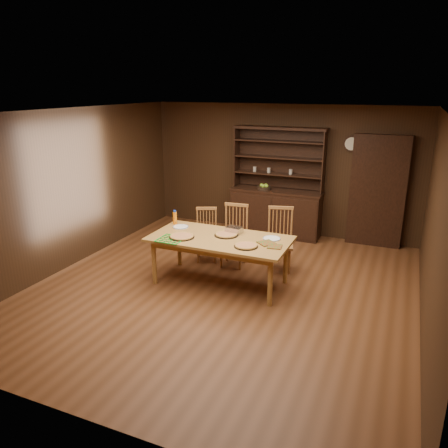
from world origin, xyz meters
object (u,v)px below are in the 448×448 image
at_px(chair_left, 207,233).
at_px(chair_center, 235,233).
at_px(juice_bottle, 175,218).
at_px(dining_table, 220,242).
at_px(china_hutch, 276,206).
at_px(chair_right, 280,237).

xyz_separation_m(chair_left, chair_center, (0.54, -0.02, 0.07)).
bearing_deg(juice_bottle, dining_table, -19.23).
relative_size(dining_table, chair_center, 2.01).
relative_size(china_hutch, juice_bottle, 9.31).
distance_m(dining_table, chair_right, 1.15).
height_order(china_hutch, chair_center, china_hutch).
height_order(chair_left, juice_bottle, juice_bottle).
xyz_separation_m(chair_center, juice_bottle, (-0.87, -0.48, 0.30)).
height_order(china_hutch, dining_table, china_hutch).
xyz_separation_m(china_hutch, chair_left, (-0.73, -1.76, -0.11)).
xyz_separation_m(dining_table, chair_left, (-0.62, 0.83, -0.19)).
relative_size(chair_right, juice_bottle, 4.51).
height_order(china_hutch, chair_left, china_hutch).
bearing_deg(chair_left, juice_bottle, -147.63).
bearing_deg(chair_left, dining_table, -77.08).
height_order(china_hutch, chair_right, china_hutch).
xyz_separation_m(china_hutch, chair_right, (0.56, -1.68, -0.04)).
xyz_separation_m(china_hutch, juice_bottle, (-1.07, -2.26, 0.26)).
bearing_deg(chair_left, china_hutch, 43.79).
bearing_deg(juice_bottle, china_hutch, 64.66).
bearing_deg(chair_right, chair_center, 172.33).
height_order(chair_center, chair_right, chair_right).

